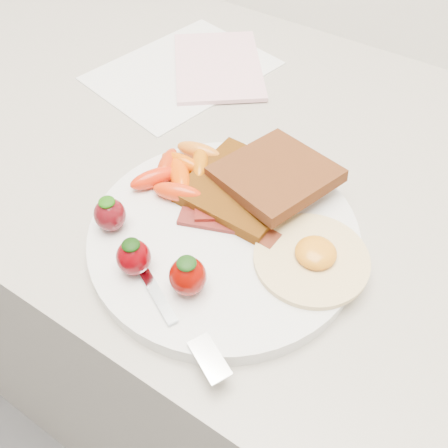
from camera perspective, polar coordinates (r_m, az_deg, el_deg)
The scene contains 11 objects.
counter at distance 0.95m, azimuth 5.15°, elevation -13.72°, with size 2.00×0.60×0.90m, color gray.
plate at distance 0.50m, azimuth 0.00°, elevation -1.42°, with size 0.27×0.27×0.02m, color silver.
toast_lower at distance 0.53m, azimuth 2.12°, elevation 4.19°, with size 0.11×0.11×0.01m, color black.
toast_upper at distance 0.52m, azimuth 5.85°, elevation 5.68°, with size 0.10×0.10×0.01m, color black.
fried_egg at distance 0.48m, azimuth 10.09°, elevation -3.73°, with size 0.13×0.13×0.02m.
bacon_strips at distance 0.50m, azimuth 1.00°, elevation 0.58°, with size 0.10×0.08×0.01m.
baby_carrots at distance 0.54m, azimuth -5.03°, elevation 6.19°, with size 0.08×0.10×0.02m.
strawberries at distance 0.46m, azimuth -8.98°, elevation -2.92°, with size 0.14×0.06×0.04m.
fork at distance 0.44m, azimuth -5.67°, elevation -10.15°, with size 0.16×0.08×0.00m.
paper_sheet at distance 0.75m, azimuth -4.76°, elevation 17.05°, with size 0.18×0.24×0.00m, color white.
notepad at distance 0.75m, azimuth -0.70°, elevation 17.64°, with size 0.12×0.18×0.01m, color beige.
Camera 1 is at (0.17, 1.30, 1.30)m, focal length 40.00 mm.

